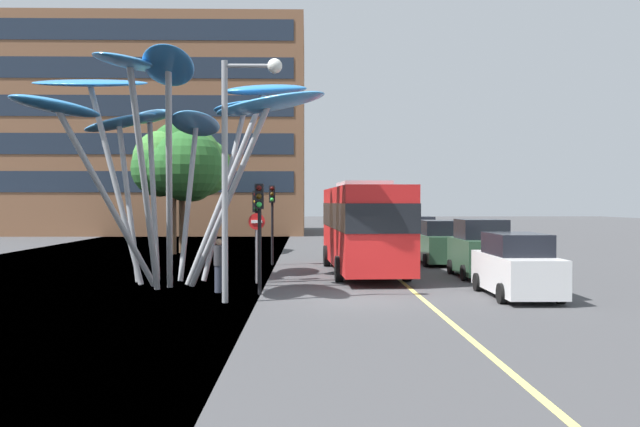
{
  "coord_description": "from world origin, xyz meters",
  "views": [
    {
      "loc": [
        -1.57,
        -20.38,
        2.95
      ],
      "look_at": [
        -1.05,
        6.51,
        2.5
      ],
      "focal_mm": 37.98,
      "sensor_mm": 36.0,
      "label": 1
    }
  ],
  "objects_px": {
    "traffic_light_kerb_near": "(259,214)",
    "red_bus": "(363,223)",
    "street_lamp": "(239,145)",
    "leaf_sculpture": "(170,114)",
    "traffic_light_kerb_far": "(256,216)",
    "car_parked_near": "(516,267)",
    "pedestrian": "(219,265)",
    "traffic_light_island_mid": "(272,208)",
    "car_parked_far": "(441,244)",
    "car_parked_mid": "(481,250)",
    "car_side_street": "(417,236)",
    "no_entry_sign": "(257,237)"
  },
  "relations": [
    {
      "from": "traffic_light_island_mid",
      "to": "car_parked_near",
      "type": "height_order",
      "value": "traffic_light_island_mid"
    },
    {
      "from": "car_parked_mid",
      "to": "no_entry_sign",
      "type": "bearing_deg",
      "value": -167.82
    },
    {
      "from": "traffic_light_kerb_near",
      "to": "no_entry_sign",
      "type": "relative_size",
      "value": 1.39
    },
    {
      "from": "leaf_sculpture",
      "to": "traffic_light_kerb_near",
      "type": "xyz_separation_m",
      "value": [
        3.33,
        -2.61,
        -3.5
      ]
    },
    {
      "from": "red_bus",
      "to": "street_lamp",
      "type": "height_order",
      "value": "street_lamp"
    },
    {
      "from": "car_side_street",
      "to": "street_lamp",
      "type": "xyz_separation_m",
      "value": [
        -8.31,
        -18.74,
        3.6
      ]
    },
    {
      "from": "traffic_light_kerb_far",
      "to": "car_parked_near",
      "type": "xyz_separation_m",
      "value": [
        8.4,
        -4.34,
        -1.51
      ]
    },
    {
      "from": "traffic_light_kerb_far",
      "to": "car_parked_far",
      "type": "bearing_deg",
      "value": 39.51
    },
    {
      "from": "traffic_light_kerb_near",
      "to": "street_lamp",
      "type": "height_order",
      "value": "street_lamp"
    },
    {
      "from": "car_parked_mid",
      "to": "car_side_street",
      "type": "height_order",
      "value": "car_parked_mid"
    },
    {
      "from": "traffic_light_island_mid",
      "to": "car_side_street",
      "type": "xyz_separation_m",
      "value": [
        7.96,
        6.9,
        -1.69
      ]
    },
    {
      "from": "car_parked_mid",
      "to": "car_parked_far",
      "type": "relative_size",
      "value": 0.88
    },
    {
      "from": "pedestrian",
      "to": "no_entry_sign",
      "type": "bearing_deg",
      "value": 66.41
    },
    {
      "from": "red_bus",
      "to": "traffic_light_kerb_near",
      "type": "height_order",
      "value": "red_bus"
    },
    {
      "from": "car_parked_mid",
      "to": "pedestrian",
      "type": "relative_size",
      "value": 2.16
    },
    {
      "from": "no_entry_sign",
      "to": "traffic_light_kerb_near",
      "type": "bearing_deg",
      "value": -84.2
    },
    {
      "from": "car_parked_near",
      "to": "pedestrian",
      "type": "bearing_deg",
      "value": 172.53
    },
    {
      "from": "red_bus",
      "to": "car_parked_mid",
      "type": "bearing_deg",
      "value": -18.66
    },
    {
      "from": "traffic_light_kerb_near",
      "to": "traffic_light_kerb_far",
      "type": "bearing_deg",
      "value": 95.67
    },
    {
      "from": "pedestrian",
      "to": "traffic_light_island_mid",
      "type": "bearing_deg",
      "value": 82.57
    },
    {
      "from": "leaf_sculpture",
      "to": "car_parked_far",
      "type": "bearing_deg",
      "value": 35.23
    },
    {
      "from": "car_parked_near",
      "to": "car_parked_far",
      "type": "distance_m",
      "value": 11.14
    },
    {
      "from": "traffic_light_kerb_far",
      "to": "car_parked_mid",
      "type": "distance_m",
      "value": 8.9
    },
    {
      "from": "car_parked_far",
      "to": "street_lamp",
      "type": "xyz_separation_m",
      "value": [
        -8.35,
        -12.18,
        3.63
      ]
    },
    {
      "from": "traffic_light_kerb_near",
      "to": "no_entry_sign",
      "type": "xyz_separation_m",
      "value": [
        -0.31,
        3.04,
        -0.86
      ]
    },
    {
      "from": "leaf_sculpture",
      "to": "no_entry_sign",
      "type": "relative_size",
      "value": 4.24
    },
    {
      "from": "traffic_light_kerb_near",
      "to": "red_bus",
      "type": "bearing_deg",
      "value": 59.16
    },
    {
      "from": "traffic_light_kerb_far",
      "to": "pedestrian",
      "type": "height_order",
      "value": "traffic_light_kerb_far"
    },
    {
      "from": "car_parked_near",
      "to": "no_entry_sign",
      "type": "height_order",
      "value": "no_entry_sign"
    },
    {
      "from": "traffic_light_island_mid",
      "to": "traffic_light_kerb_near",
      "type": "bearing_deg",
      "value": -89.34
    },
    {
      "from": "traffic_light_island_mid",
      "to": "car_side_street",
      "type": "distance_m",
      "value": 10.67
    },
    {
      "from": "leaf_sculpture",
      "to": "street_lamp",
      "type": "height_order",
      "value": "leaf_sculpture"
    },
    {
      "from": "traffic_light_island_mid",
      "to": "car_parked_far",
      "type": "bearing_deg",
      "value": 2.48
    },
    {
      "from": "traffic_light_island_mid",
      "to": "car_parked_far",
      "type": "height_order",
      "value": "traffic_light_island_mid"
    },
    {
      "from": "pedestrian",
      "to": "no_entry_sign",
      "type": "xyz_separation_m",
      "value": [
        1.06,
        2.42,
        0.81
      ]
    },
    {
      "from": "traffic_light_kerb_near",
      "to": "car_parked_mid",
      "type": "xyz_separation_m",
      "value": [
        8.34,
        4.9,
        -1.5
      ]
    },
    {
      "from": "street_lamp",
      "to": "leaf_sculpture",
      "type": "bearing_deg",
      "value": 123.85
    },
    {
      "from": "traffic_light_kerb_near",
      "to": "car_parked_near",
      "type": "height_order",
      "value": "traffic_light_kerb_near"
    },
    {
      "from": "car_parked_near",
      "to": "traffic_light_kerb_near",
      "type": "bearing_deg",
      "value": 175.63
    },
    {
      "from": "red_bus",
      "to": "traffic_light_kerb_far",
      "type": "distance_m",
      "value": 5.01
    },
    {
      "from": "traffic_light_island_mid",
      "to": "car_parked_near",
      "type": "bearing_deg",
      "value": -52.96
    },
    {
      "from": "car_parked_mid",
      "to": "car_side_street",
      "type": "distance_m",
      "value": 12.19
    },
    {
      "from": "leaf_sculpture",
      "to": "car_parked_mid",
      "type": "xyz_separation_m",
      "value": [
        11.68,
        2.29,
        -5.0
      ]
    },
    {
      "from": "car_parked_near",
      "to": "street_lamp",
      "type": "distance_m",
      "value": 9.32
    },
    {
      "from": "traffic_light_kerb_near",
      "to": "traffic_light_island_mid",
      "type": "relative_size",
      "value": 0.95
    },
    {
      "from": "leaf_sculpture",
      "to": "car_parked_mid",
      "type": "distance_m",
      "value": 12.91
    },
    {
      "from": "red_bus",
      "to": "no_entry_sign",
      "type": "xyz_separation_m",
      "value": [
        -4.15,
        -3.39,
        -0.37
      ]
    },
    {
      "from": "car_parked_mid",
      "to": "no_entry_sign",
      "type": "xyz_separation_m",
      "value": [
        -8.65,
        -1.87,
        0.63
      ]
    },
    {
      "from": "pedestrian",
      "to": "no_entry_sign",
      "type": "relative_size",
      "value": 0.69
    },
    {
      "from": "leaf_sculpture",
      "to": "car_parked_near",
      "type": "height_order",
      "value": "leaf_sculpture"
    }
  ]
}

